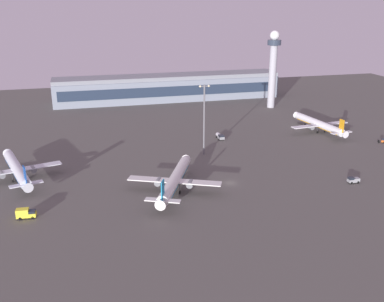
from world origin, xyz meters
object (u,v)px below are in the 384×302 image
fuel_truck (220,136)px  apron_light_east (204,116)px  airplane_mid_apron (175,180)px  pushback_tug (383,141)px  catering_truck (26,213)px  airplane_terminal_side (319,124)px  control_tower (273,64)px  airplane_near_gate (17,169)px  cargo_loader (353,180)px

fuel_truck → apron_light_east: size_ratio=0.21×
airplane_mid_apron → pushback_tug: bearing=40.2°
catering_truck → apron_light_east: (68.01, 42.31, 15.22)m
apron_light_east → airplane_mid_apron: bearing=-120.9°
airplane_terminal_side → airplane_mid_apron: bearing=-155.0°
apron_light_east → airplane_terminal_side: bearing=15.7°
control_tower → catering_truck: bearing=-138.6°
control_tower → airplane_mid_apron: size_ratio=1.17×
airplane_terminal_side → airplane_near_gate: bearing=-175.3°
pushback_tug → airplane_near_gate: bearing=-55.4°
airplane_mid_apron → airplane_near_gate: (-53.02, 24.79, -0.09)m
control_tower → airplane_terminal_side: bearing=-89.5°
fuel_truck → control_tower: bearing=-135.6°
airplane_mid_apron → control_tower: bearing=76.8°
airplane_terminal_side → apron_light_east: apron_light_east is taller
fuel_truck → airplane_mid_apron: bearing=54.7°
airplane_terminal_side → pushback_tug: size_ratio=11.25×
airplane_mid_apron → airplane_near_gate: bearing=179.8°
airplane_near_gate → apron_light_east: (73.43, 9.39, 12.86)m
airplane_terminal_side → cargo_loader: (-21.96, -61.88, -2.70)m
airplane_terminal_side → fuel_truck: 51.40m
control_tower → pushback_tug: size_ratio=12.82×
catering_truck → cargo_loader: catering_truck is taller
cargo_loader → pushback_tug: cargo_loader is taller
airplane_near_gate → fuel_truck: bearing=2.6°
airplane_mid_apron → fuel_truck: (34.04, 53.53, -2.66)m
pushback_tug → apron_light_east: 85.68m
airplane_terminal_side → apron_light_east: size_ratio=1.34×
fuel_truck → catering_truck: bearing=34.2°
airplane_mid_apron → fuel_truck: 63.49m
apron_light_east → catering_truck: bearing=-148.1°
control_tower → airplane_terminal_side: control_tower is taller
control_tower → cargo_loader: control_tower is taller
airplane_near_gate → airplane_terminal_side: bearing=-4.4°
fuel_truck → pushback_tug: size_ratio=1.80×
catering_truck → apron_light_east: size_ratio=0.19×
pushback_tug → fuel_truck: bearing=-76.2°
pushback_tug → apron_light_east: bearing=-60.5°
airplane_terminal_side → apron_light_east: bearing=-170.9°
control_tower → catering_truck: size_ratio=7.89×
cargo_loader → pushback_tug: bearing=-45.9°
fuel_truck → pushback_tug: (70.41, -24.84, -0.30)m
airplane_near_gate → fuel_truck: size_ratio=6.24×
fuel_truck → apron_light_east: (-13.63, -19.36, 15.43)m
pushback_tug → catering_truck: bearing=-43.2°
cargo_loader → airplane_terminal_side: bearing=-18.4°
control_tower → pushback_tug: 85.93m
catering_truck → fuel_truck: 102.31m
airplane_mid_apron → apron_light_east: apron_light_east is taller
catering_truck → fuel_truck: size_ratio=0.90×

